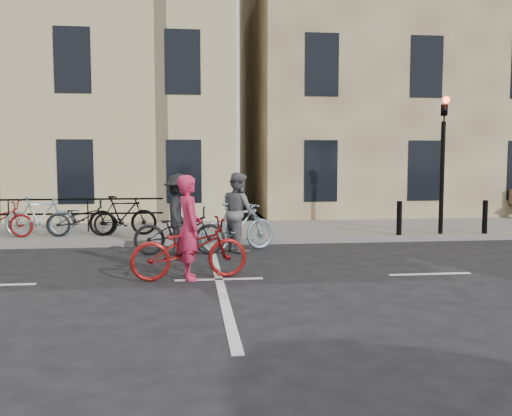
{
  "coord_description": "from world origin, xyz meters",
  "views": [
    {
      "loc": [
        -0.53,
        -10.18,
        2.24
      ],
      "look_at": [
        0.93,
        2.16,
        1.1
      ],
      "focal_mm": 40.0,
      "sensor_mm": 36.0,
      "label": 1
    }
  ],
  "objects": [
    {
      "name": "ground",
      "position": [
        0.0,
        0.0,
        0.0
      ],
      "size": [
        120.0,
        120.0,
        0.0
      ],
      "primitive_type": "plane",
      "color": "black",
      "rests_on": "ground"
    },
    {
      "name": "sidewalk",
      "position": [
        -4.0,
        6.0,
        0.07
      ],
      "size": [
        46.0,
        4.0,
        0.15
      ],
      "primitive_type": "cube",
      "color": "slate",
      "rests_on": "ground"
    },
    {
      "name": "building_east",
      "position": [
        9.0,
        13.0,
        6.15
      ],
      "size": [
        14.0,
        10.0,
        12.0
      ],
      "primitive_type": "cube",
      "color": "#8E7756",
      "rests_on": "sidewalk"
    },
    {
      "name": "traffic_light",
      "position": [
        6.2,
        4.34,
        2.45
      ],
      "size": [
        0.18,
        0.3,
        3.9
      ],
      "color": "black",
      "rests_on": "sidewalk"
    },
    {
      "name": "bollard_east",
      "position": [
        5.0,
        4.25,
        0.6
      ],
      "size": [
        0.14,
        0.14,
        0.9
      ],
      "primitive_type": "cylinder",
      "color": "black",
      "rests_on": "sidewalk"
    },
    {
      "name": "bollard_west",
      "position": [
        7.4,
        4.25,
        0.6
      ],
      "size": [
        0.14,
        0.14,
        0.9
      ],
      "primitive_type": "cylinder",
      "color": "black",
      "rests_on": "sidewalk"
    },
    {
      "name": "parked_bikes",
      "position": [
        -4.92,
        5.04,
        0.65
      ],
      "size": [
        7.25,
        1.23,
        1.05
      ],
      "color": "black",
      "rests_on": "sidewalk"
    },
    {
      "name": "cyclist_pink",
      "position": [
        -0.53,
        0.13,
        0.66
      ],
      "size": [
        2.23,
        1.1,
        1.9
      ],
      "rotation": [
        0.0,
        0.0,
        1.75
      ],
      "color": "maroon",
      "rests_on": "ground"
    },
    {
      "name": "cyclist_grey",
      "position": [
        0.62,
        3.05,
        0.75
      ],
      "size": [
        1.99,
        1.23,
        1.86
      ],
      "rotation": [
        0.0,
        0.0,
        1.96
      ],
      "color": "#7D99A3",
      "rests_on": "ground"
    },
    {
      "name": "cyclist_dark",
      "position": [
        -0.74,
        2.75,
        0.72
      ],
      "size": [
        2.1,
        1.22,
        1.84
      ],
      "rotation": [
        0.0,
        0.0,
        1.53
      ],
      "color": "black",
      "rests_on": "ground"
    }
  ]
}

